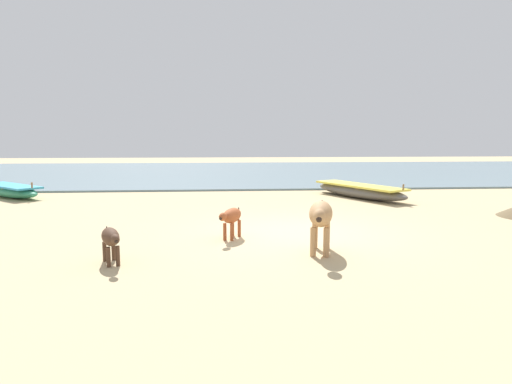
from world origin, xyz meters
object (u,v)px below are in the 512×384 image
(fishing_boat_3, at_px, (10,190))
(fishing_boat_0, at_px, (359,191))
(cow_adult_tan, at_px, (321,216))
(calf_far_rust, at_px, (231,217))
(calf_near_dark, at_px, (111,238))

(fishing_boat_3, bearing_deg, fishing_boat_0, 36.41)
(cow_adult_tan, height_order, calf_far_rust, cow_adult_tan)
(calf_near_dark, bearing_deg, fishing_boat_3, -170.45)
(fishing_boat_3, height_order, cow_adult_tan, cow_adult_tan)
(fishing_boat_3, relative_size, calf_far_rust, 3.39)
(calf_near_dark, bearing_deg, calf_far_rust, 106.49)
(fishing_boat_3, relative_size, cow_adult_tan, 2.22)
(calf_far_rust, bearing_deg, fishing_boat_0, 166.23)
(fishing_boat_3, height_order, calf_far_rust, calf_far_rust)
(fishing_boat_3, xyz_separation_m, cow_adult_tan, (9.86, -8.88, 0.47))
(fishing_boat_3, distance_m, calf_far_rust, 11.11)
(fishing_boat_0, relative_size, calf_near_dark, 4.67)
(fishing_boat_0, bearing_deg, cow_adult_tan, -48.53)
(fishing_boat_3, xyz_separation_m, calf_near_dark, (6.01, -9.32, 0.21))
(cow_adult_tan, bearing_deg, calf_far_rust, -113.86)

